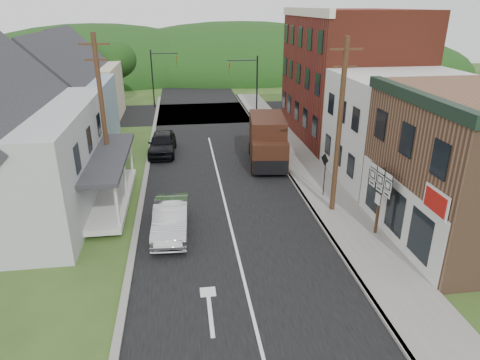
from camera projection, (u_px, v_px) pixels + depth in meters
name	position (u px, v px, depth m)	size (l,w,h in m)	color
ground	(237.00, 254.00, 19.12)	(120.00, 120.00, 0.00)	#2D4719
road	(217.00, 173.00, 28.28)	(9.00, 90.00, 0.02)	black
cross_road	(203.00, 113.00, 43.85)	(60.00, 9.00, 0.02)	black
sidewalk_right	(313.00, 178.00, 27.17)	(2.80, 55.00, 0.15)	slate
curb_right	(292.00, 180.00, 27.00)	(0.20, 55.00, 0.15)	slate
curb_left	(144.00, 188.00, 25.83)	(0.30, 55.00, 0.12)	slate
storefront_white	(404.00, 129.00, 26.19)	(8.00, 7.00, 6.50)	silver
storefront_red	(349.00, 76.00, 34.23)	(8.00, 12.00, 10.00)	maroon
house_blue	(61.00, 100.00, 31.88)	(7.14, 8.16, 7.28)	#7D96AB
house_cream	(79.00, 81.00, 40.06)	(7.14, 8.16, 7.28)	beige
utility_pole_right	(339.00, 127.00, 21.27)	(1.60, 0.26, 9.00)	#472D19
utility_pole_left	(103.00, 114.00, 23.84)	(1.60, 0.26, 9.00)	#472D19
traffic_signal_right	(250.00, 81.00, 39.76)	(2.87, 0.20, 6.00)	black
traffic_signal_left	(159.00, 72.00, 45.07)	(2.87, 0.20, 6.00)	black
tree_left_d	(114.00, 60.00, 45.42)	(4.80, 4.80, 6.94)	#382616
forested_ridge	(193.00, 73.00, 69.49)	(90.00, 30.00, 16.00)	#103710
silver_sedan	(171.00, 219.00, 20.56)	(1.62, 4.63, 1.53)	silver
dark_sedan	(162.00, 143.00, 31.59)	(1.91, 4.75, 1.62)	black
delivery_van	(267.00, 141.00, 29.40)	(2.98, 5.98, 3.21)	black
route_sign_cluster	(380.00, 191.00, 19.75)	(0.23, 1.93, 3.39)	#472D19
warning_sign	(325.00, 169.00, 24.00)	(0.21, 0.68, 2.55)	black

